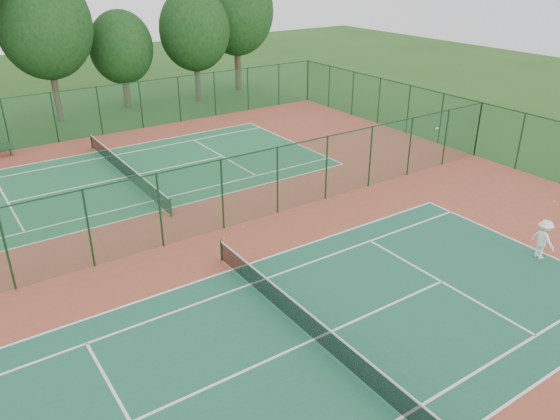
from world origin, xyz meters
The scene contains 15 objects.
ground centered at (0.00, 0.00, 0.00)m, with size 120.00×120.00×0.00m, color #244D18.
red_pad centered at (0.00, 0.00, 0.01)m, with size 40.00×36.00×0.01m, color brown.
court_near centered at (0.00, -9.00, 0.01)m, with size 23.77×10.97×0.01m, color #1C5B41.
court_far centered at (0.00, 9.00, 0.01)m, with size 23.77×10.97×0.01m, color #20673E.
fence_north centered at (0.00, 18.00, 1.76)m, with size 40.00×0.09×3.50m.
fence_east centered at (20.00, 0.00, 1.76)m, with size 0.09×36.00×3.50m.
fence_divider centered at (0.00, 0.00, 1.76)m, with size 40.00×0.09×3.50m.
tennis_net_near centered at (0.00, -9.00, 0.54)m, with size 0.10×12.90×0.97m.
tennis_net_far centered at (0.00, 9.00, 0.54)m, with size 0.10×12.90×0.97m.
player_near centered at (11.38, -10.06, 0.90)m, with size 1.13×0.65×1.76m, color white.
bench centered at (-5.42, 16.85, 0.51)m, with size 1.60×0.50×0.98m.
stray_ball_a centered at (2.34, -0.39, 0.04)m, with size 0.07×0.07×0.07m, color #AECC2F.
stray_ball_b centered at (10.11, -0.49, 0.05)m, with size 0.07×0.07×0.07m, color yellow.
stray_ball_c centered at (1.02, -0.96, 0.05)m, with size 0.07×0.07×0.07m, color #CBD130.
evergreen_row centered at (0.50, 24.25, 0.00)m, with size 39.00×5.00×12.00m, color black, non-canonical shape.
Camera 1 is at (-9.28, -20.59, 11.80)m, focal length 35.00 mm.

